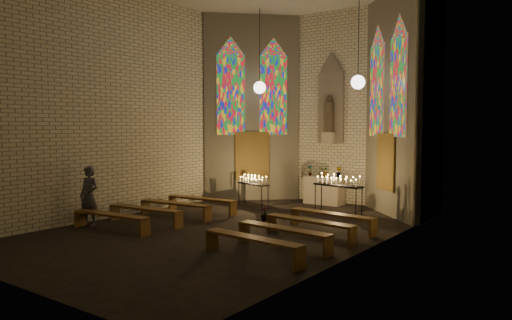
% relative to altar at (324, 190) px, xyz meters
% --- Properties ---
extents(floor, '(12.00, 12.00, 0.00)m').
position_rel_altar_xyz_m(floor, '(0.00, -5.45, -0.50)').
color(floor, black).
rests_on(floor, ground).
extents(room, '(8.22, 12.43, 7.00)m').
position_rel_altar_xyz_m(room, '(-0.00, -2.08, 3.22)').
color(room, beige).
rests_on(room, ground).
extents(altar, '(1.40, 0.60, 1.00)m').
position_rel_altar_xyz_m(altar, '(0.00, 0.00, 0.00)').
color(altar, '#C0B29C').
rests_on(altar, ground).
extents(flower_vase_left, '(0.24, 0.19, 0.41)m').
position_rel_altar_xyz_m(flower_vase_left, '(-0.55, -0.07, 0.70)').
color(flower_vase_left, '#4C723F').
rests_on(flower_vase_left, altar).
extents(flower_vase_center, '(0.44, 0.40, 0.42)m').
position_rel_altar_xyz_m(flower_vase_center, '(0.09, -0.02, 0.71)').
color(flower_vase_center, '#4C723F').
rests_on(flower_vase_center, altar).
extents(flower_vase_right, '(0.26, 0.23, 0.38)m').
position_rel_altar_xyz_m(flower_vase_right, '(0.55, 0.09, 0.69)').
color(flower_vase_right, '#4C723F').
rests_on(flower_vase_right, altar).
extents(aisle_flower_pot, '(0.32, 0.32, 0.45)m').
position_rel_altar_xyz_m(aisle_flower_pot, '(0.12, -3.88, -0.27)').
color(aisle_flower_pot, '#4C723F').
rests_on(aisle_flower_pot, ground).
extents(votive_stand_left, '(1.46, 0.74, 1.05)m').
position_rel_altar_xyz_m(votive_stand_left, '(-1.64, -2.10, 0.40)').
color(votive_stand_left, black).
rests_on(votive_stand_left, ground).
extents(votive_stand_right, '(1.72, 0.68, 1.23)m').
position_rel_altar_xyz_m(votive_stand_right, '(1.50, -1.85, 0.56)').
color(votive_stand_right, black).
rests_on(votive_stand_right, ground).
extents(pew_left_0, '(2.56, 0.58, 0.49)m').
position_rel_altar_xyz_m(pew_left_0, '(-2.38, -3.93, -0.10)').
color(pew_left_0, brown).
rests_on(pew_left_0, ground).
extents(pew_right_0, '(2.56, 0.58, 0.49)m').
position_rel_altar_xyz_m(pew_right_0, '(2.38, -3.93, -0.10)').
color(pew_right_0, brown).
rests_on(pew_right_0, ground).
extents(pew_left_1, '(2.56, 0.58, 0.49)m').
position_rel_altar_xyz_m(pew_left_1, '(-2.38, -5.13, -0.10)').
color(pew_left_1, brown).
rests_on(pew_left_1, ground).
extents(pew_right_1, '(2.56, 0.58, 0.49)m').
position_rel_altar_xyz_m(pew_right_1, '(2.38, -5.13, -0.10)').
color(pew_right_1, brown).
rests_on(pew_right_1, ground).
extents(pew_left_2, '(2.56, 0.58, 0.49)m').
position_rel_altar_xyz_m(pew_left_2, '(-2.38, -6.33, -0.10)').
color(pew_left_2, brown).
rests_on(pew_left_2, ground).
extents(pew_right_2, '(2.56, 0.58, 0.49)m').
position_rel_altar_xyz_m(pew_right_2, '(2.38, -6.33, -0.10)').
color(pew_right_2, brown).
rests_on(pew_right_2, ground).
extents(pew_left_3, '(2.56, 0.58, 0.49)m').
position_rel_altar_xyz_m(pew_left_3, '(-2.38, -7.53, -0.10)').
color(pew_left_3, brown).
rests_on(pew_left_3, ground).
extents(pew_right_3, '(2.56, 0.58, 0.49)m').
position_rel_altar_xyz_m(pew_right_3, '(2.38, -7.53, -0.10)').
color(pew_right_3, brown).
rests_on(pew_right_3, ground).
extents(visitor, '(0.68, 0.50, 1.71)m').
position_rel_altar_xyz_m(visitor, '(-3.50, -7.41, 0.35)').
color(visitor, '#494952').
rests_on(visitor, ground).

